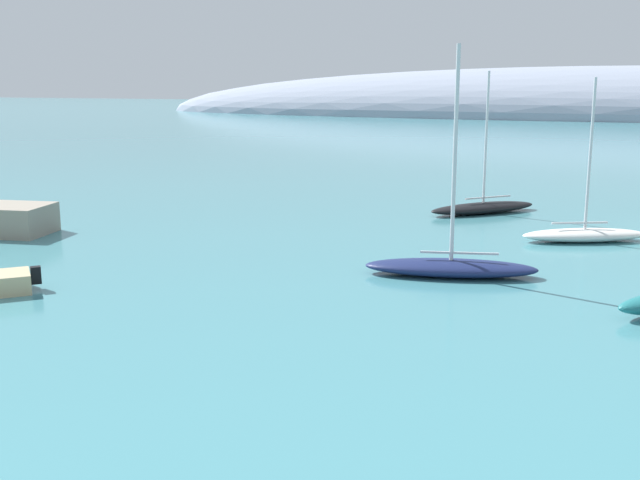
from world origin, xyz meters
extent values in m
ellipsoid|color=#8E99AD|center=(25.05, 196.22, 0.00)|extent=(251.26, 56.58, 24.44)
ellipsoid|color=white|center=(16.03, 37.03, 0.37)|extent=(7.50, 4.82, 0.74)
cylinder|color=silver|center=(16.03, 37.03, 5.02)|extent=(0.16, 0.16, 8.55)
cube|color=silver|center=(15.73, 36.89, 1.09)|extent=(3.05, 1.44, 0.10)
ellipsoid|color=navy|center=(10.13, 26.58, 0.39)|extent=(8.48, 4.01, 0.77)
cylinder|color=silver|center=(10.13, 26.58, 5.77)|extent=(0.19, 0.19, 9.99)
cube|color=silver|center=(10.49, 26.65, 1.12)|extent=(3.62, 0.85, 0.10)
ellipsoid|color=black|center=(9.21, 44.73, 0.37)|extent=(7.55, 7.32, 0.74)
cylinder|color=silver|center=(9.21, 44.73, 5.23)|extent=(0.17, 0.17, 8.98)
cube|color=silver|center=(9.49, 45.00, 1.09)|extent=(2.81, 2.68, 0.10)
cube|color=black|center=(-6.90, 18.05, 0.65)|extent=(0.57, 0.56, 0.78)
camera|label=1|loc=(16.06, -9.15, 9.24)|focal=43.34mm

